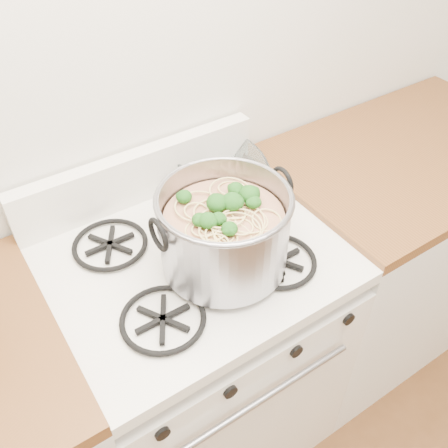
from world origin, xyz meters
TOP-DOWN VIEW (x-y plane):
  - gas_range at (0.00, 1.26)m, footprint 0.76×0.66m
  - counter_left at (-0.51, 1.26)m, footprint 0.25×0.65m
  - counter_right at (0.88, 1.26)m, footprint 1.00×0.65m
  - stock_pot at (0.05, 1.18)m, footprint 0.36×0.33m
  - spatula at (0.24, 1.29)m, footprint 0.39×0.40m
  - glass_bowl at (0.24, 1.49)m, footprint 0.13×0.13m

SIDE VIEW (x-z plane):
  - gas_range at x=0.00m, z-range -0.03..0.90m
  - counter_left at x=-0.51m, z-range 0.00..0.92m
  - counter_right at x=0.88m, z-range 0.00..0.92m
  - spatula at x=0.24m, z-range 0.92..0.95m
  - glass_bowl at x=0.24m, z-range 0.92..0.95m
  - stock_pot at x=0.05m, z-range 0.91..1.14m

